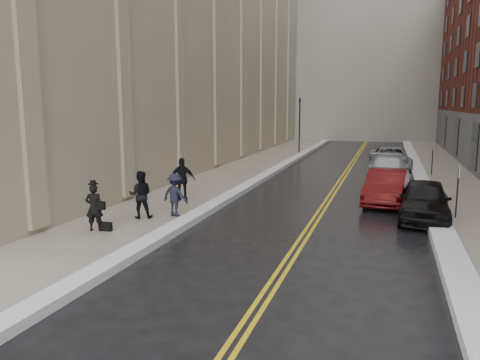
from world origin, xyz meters
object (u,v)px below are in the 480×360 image
Objects in this scene: pedestrian_a at (141,195)px; car_maroon at (387,187)px; car_black at (424,200)px; pedestrian_c at (182,179)px; pedestrian_b at (175,195)px; car_silver_near at (388,170)px; car_silver_far at (390,158)px; pedestrian_main at (94,208)px.

car_maroon is at bearing -167.01° from pedestrian_a.
car_black is at bearing 176.70° from pedestrian_a.
pedestrian_b is at bearing 93.93° from pedestrian_c.
car_silver_far is (0.11, 6.35, -0.02)m from car_silver_near.
pedestrian_b reaches higher than car_silver_far.
pedestrian_main is at bearing -149.55° from car_black.
car_silver_near reaches higher than car_maroon.
pedestrian_c reaches higher than car_silver_far.
car_silver_far is 17.73m from pedestrian_c.
car_black is 2.36× the size of pedestrian_c.
pedestrian_main is at bearing 67.93° from pedestrian_b.
car_maroon is 2.58× the size of pedestrian_a.
pedestrian_a is 1.08× the size of pedestrian_b.
car_black is 3.23m from car_maroon.
car_silver_far is at bearing -135.08° from pedestrian_main.
car_black reaches higher than car_maroon.
car_silver_near reaches higher than car_silver_far.
car_silver_near is at bearing -151.54° from pedestrian_c.
car_maroon is at bearing -95.47° from car_silver_far.
car_maroon is at bearing -157.97° from pedestrian_main.
pedestrian_main reaches higher than car_maroon.
car_maroon is 2.87× the size of pedestrian_main.
pedestrian_main is 0.84× the size of pedestrian_c.
pedestrian_main is 0.90× the size of pedestrian_a.
pedestrian_a is (0.61, 2.21, 0.09)m from pedestrian_main.
car_silver_far is at bearing -138.92° from pedestrian_a.
pedestrian_main is at bearing 67.25° from pedestrian_c.
pedestrian_c is (-1.02, 2.93, 0.13)m from pedestrian_b.
car_black is 15.09m from car_silver_far.
car_maroon is 2.79× the size of pedestrian_b.
pedestrian_main is (-10.04, -20.95, 0.20)m from car_silver_far.
pedestrian_c reaches higher than pedestrian_main.
pedestrian_a is (-9.32, -6.57, 0.29)m from car_maroon.
pedestrian_b reaches higher than car_silver_near.
car_maroon is 12.16m from car_silver_far.
pedestrian_main is (-11.41, -5.92, 0.19)m from car_black.
pedestrian_c is at bearing -176.55° from car_black.
car_black is at bearing -89.73° from car_silver_far.
car_silver_far is at bearing 98.28° from car_black.
car_maroon reaches higher than car_silver_far.
car_silver_far is at bearing -136.78° from pedestrian_c.
pedestrian_a is 0.94× the size of pedestrian_c.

